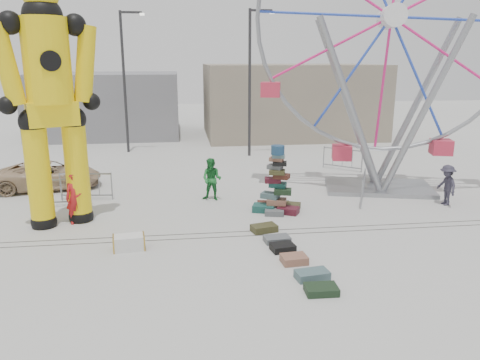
{
  "coord_description": "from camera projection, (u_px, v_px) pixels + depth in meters",
  "views": [
    {
      "loc": [
        -0.91,
        -13.07,
        5.44
      ],
      "look_at": [
        1.11,
        2.57,
        1.32
      ],
      "focal_mm": 35.0,
      "sensor_mm": 36.0,
      "label": 1
    }
  ],
  "objects": [
    {
      "name": "pedestrian_grey",
      "position": [
        447.0,
        185.0,
        17.69
      ],
      "size": [
        0.63,
        1.03,
        1.56
      ],
      "primitive_type": "imported",
      "rotation": [
        0.0,
        0.0,
        -1.52
      ],
      "color": "#2D2A38",
      "rests_on": "ground"
    },
    {
      "name": "row_case_1",
      "position": [
        277.0,
        239.0,
        14.24
      ],
      "size": [
        0.82,
        0.57,
        0.18
      ],
      "primitive_type": "cube",
      "rotation": [
        0.0,
        0.0,
        0.11
      ],
      "color": "slate",
      "rests_on": "ground"
    },
    {
      "name": "barricade_dummy_c",
      "position": [
        86.0,
        186.0,
        18.38
      ],
      "size": [
        2.0,
        0.3,
        1.1
      ],
      "primitive_type": null,
      "rotation": [
        0.0,
        0.0,
        -0.1
      ],
      "color": "gray",
      "rests_on": "ground"
    },
    {
      "name": "row_case_4",
      "position": [
        312.0,
        275.0,
        11.86
      ],
      "size": [
        0.9,
        0.59,
        0.22
      ],
      "primitive_type": "cube",
      "rotation": [
        0.0,
        0.0,
        0.14
      ],
      "color": "#4B676B",
      "rests_on": "ground"
    },
    {
      "name": "lamp_post_left",
      "position": [
        126.0,
        75.0,
        26.8
      ],
      "size": [
        1.41,
        0.25,
        8.0
      ],
      "color": "#2D2D30",
      "rests_on": "ground"
    },
    {
      "name": "crash_test_dummy",
      "position": [
        51.0,
        96.0,
        14.78
      ],
      "size": [
        3.16,
        1.76,
        8.12
      ],
      "rotation": [
        0.0,
        0.0,
        0.4
      ],
      "color": "black",
      "rests_on": "ground"
    },
    {
      "name": "track_line_far",
      "position": [
        212.0,
        233.0,
        14.99
      ],
      "size": [
        40.0,
        0.04,
        0.01
      ],
      "primitive_type": "cube",
      "color": "#47443F",
      "rests_on": "ground"
    },
    {
      "name": "steamer_trunk",
      "position": [
        129.0,
        243.0,
        13.66
      ],
      "size": [
        0.96,
        0.63,
        0.42
      ],
      "primitive_type": "cube",
      "rotation": [
        0.0,
        0.0,
        0.12
      ],
      "color": "silver",
      "rests_on": "ground"
    },
    {
      "name": "barricade_dummy_b",
      "position": [
        62.0,
        192.0,
        17.54
      ],
      "size": [
        2.0,
        0.24,
        1.1
      ],
      "primitive_type": null,
      "rotation": [
        0.0,
        0.0,
        0.07
      ],
      "color": "gray",
      "rests_on": "ground"
    },
    {
      "name": "parked_suv",
      "position": [
        48.0,
        175.0,
        19.97
      ],
      "size": [
        4.52,
        2.59,
        1.19
      ],
      "primitive_type": "imported",
      "rotation": [
        0.0,
        0.0,
        1.72
      ],
      "color": "tan",
      "rests_on": "ground"
    },
    {
      "name": "barricade_wheel_back",
      "position": [
        342.0,
        159.0,
        23.31
      ],
      "size": [
        1.59,
        1.36,
        1.1
      ],
      "primitive_type": null,
      "rotation": [
        0.0,
        0.0,
        -0.7
      ],
      "color": "gray",
      "rests_on": "ground"
    },
    {
      "name": "track_line_near",
      "position": [
        213.0,
        238.0,
        14.6
      ],
      "size": [
        40.0,
        0.04,
        0.01
      ],
      "primitive_type": "cube",
      "color": "#47443F",
      "rests_on": "ground"
    },
    {
      "name": "ground",
      "position": [
        214.0,
        245.0,
        14.03
      ],
      "size": [
        90.0,
        90.0,
        0.0
      ],
      "primitive_type": "plane",
      "color": "#9E9E99",
      "rests_on": "ground"
    },
    {
      "name": "row_case_5",
      "position": [
        321.0,
        290.0,
        11.14
      ],
      "size": [
        0.79,
        0.55,
        0.19
      ],
      "primitive_type": "cube",
      "rotation": [
        0.0,
        0.0,
        -0.03
      ],
      "color": "#1A301B",
      "rests_on": "ground"
    },
    {
      "name": "row_case_0",
      "position": [
        264.0,
        228.0,
        15.1
      ],
      "size": [
        0.91,
        0.69,
        0.22
      ],
      "primitive_type": "cube",
      "rotation": [
        0.0,
        0.0,
        0.25
      ],
      "color": "#403E20",
      "rests_on": "ground"
    },
    {
      "name": "ferris_wheel",
      "position": [
        389.0,
        41.0,
        18.45
      ],
      "size": [
        10.36,
        3.64,
        12.37
      ],
      "rotation": [
        0.0,
        0.0,
        -0.25
      ],
      "color": "gray",
      "rests_on": "ground"
    },
    {
      "name": "pedestrian_red",
      "position": [
        76.0,
        198.0,
        15.66
      ],
      "size": [
        0.76,
        0.62,
        1.78
      ],
      "primitive_type": "imported",
      "rotation": [
        0.0,
        0.0,
        0.35
      ],
      "color": "#B3191B",
      "rests_on": "ground"
    },
    {
      "name": "row_case_3",
      "position": [
        294.0,
        259.0,
        12.78
      ],
      "size": [
        0.74,
        0.59,
        0.22
      ],
      "primitive_type": "cube",
      "rotation": [
        0.0,
        0.0,
        0.09
      ],
      "color": "#93604B",
      "rests_on": "ground"
    },
    {
      "name": "barricade_wheel_front",
      "position": [
        363.0,
        188.0,
        18.15
      ],
      "size": [
        0.93,
        1.86,
        1.1
      ],
      "primitive_type": null,
      "rotation": [
        0.0,
        0.0,
        1.14
      ],
      "color": "gray",
      "rests_on": "ground"
    },
    {
      "name": "lamp_post_right",
      "position": [
        251.0,
        76.0,
        25.75
      ],
      "size": [
        1.41,
        0.25,
        8.0
      ],
      "color": "#2D2D30",
      "rests_on": "ground"
    },
    {
      "name": "pedestrian_black",
      "position": [
        75.0,
        182.0,
        18.21
      ],
      "size": [
        0.96,
        0.8,
        1.54
      ],
      "primitive_type": "imported",
      "rotation": [
        0.0,
        0.0,
        2.57
      ],
      "color": "black",
      "rests_on": "ground"
    },
    {
      "name": "building_left",
      "position": [
        108.0,
        104.0,
        33.83
      ],
      "size": [
        10.0,
        8.0,
        4.4
      ],
      "primitive_type": "cube",
      "color": "gray",
      "rests_on": "ground"
    },
    {
      "name": "building_right",
      "position": [
        290.0,
        100.0,
        33.45
      ],
      "size": [
        12.0,
        8.0,
        5.0
      ],
      "primitive_type": "cube",
      "color": "gray",
      "rests_on": "ground"
    },
    {
      "name": "suitcase_tower",
      "position": [
        277.0,
        193.0,
        17.0
      ],
      "size": [
        1.91,
        1.57,
        2.44
      ],
      "rotation": [
        0.0,
        0.0,
        -0.38
      ],
      "color": "#1A5049",
      "rests_on": "ground"
    },
    {
      "name": "pedestrian_green",
      "position": [
        212.0,
        179.0,
        18.29
      ],
      "size": [
        1.0,
        0.91,
        1.67
      ],
      "primitive_type": "imported",
      "rotation": [
        0.0,
        0.0,
        -0.43
      ],
      "color": "#1C702D",
      "rests_on": "ground"
    },
    {
      "name": "row_case_2",
      "position": [
        283.0,
        247.0,
        13.59
      ],
      "size": [
        0.75,
        0.62,
        0.2
      ],
      "primitive_type": "cube",
      "rotation": [
        0.0,
        0.0,
        0.16
      ],
      "color": "black",
      "rests_on": "ground"
    }
  ]
}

